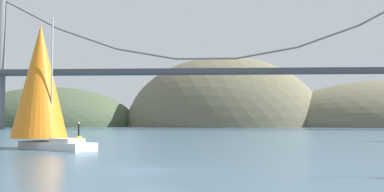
% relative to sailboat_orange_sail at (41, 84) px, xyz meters
% --- Properties ---
extents(ground_plane, '(360.00, 360.00, 0.00)m').
position_rel_sailboat_orange_sail_xyz_m(ground_plane, '(13.04, -17.52, -5.98)').
color(ground_plane, '#426075').
extents(headland_center, '(66.19, 44.00, 47.21)m').
position_rel_sailboat_orange_sail_xyz_m(headland_center, '(18.04, 117.48, -5.98)').
color(headland_center, '#6B664C').
rests_on(headland_center, ground_plane).
extents(headland_left, '(60.33, 44.00, 26.95)m').
position_rel_sailboat_orange_sail_xyz_m(headland_left, '(-41.96, 117.48, -5.98)').
color(headland_left, '#425138').
rests_on(headland_left, ground_plane).
extents(suspension_bridge, '(143.81, 6.00, 34.46)m').
position_rel_sailboat_orange_sail_xyz_m(suspension_bridge, '(13.04, 77.48, 9.64)').
color(suspension_bridge, slate).
rests_on(suspension_bridge, ground_plane).
extents(sailboat_orange_sail, '(9.83, 8.30, 12.11)m').
position_rel_sailboat_orange_sail_xyz_m(sailboat_orange_sail, '(0.00, 0.00, 0.00)').
color(sailboat_orange_sail, white).
rests_on(sailboat_orange_sail, ground_plane).
extents(channel_buoy, '(1.10, 1.10, 2.64)m').
position_rel_sailboat_orange_sail_xyz_m(channel_buoy, '(1.01, 8.72, -5.61)').
color(channel_buoy, gold).
rests_on(channel_buoy, ground_plane).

